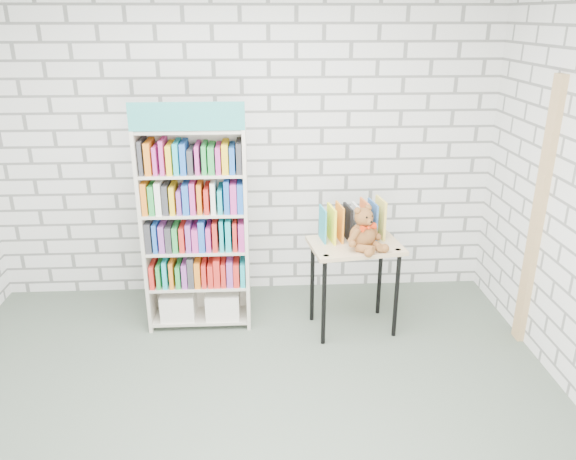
{
  "coord_description": "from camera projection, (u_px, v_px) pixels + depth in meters",
  "views": [
    {
      "loc": [
        0.12,
        -2.92,
        2.48
      ],
      "look_at": [
        0.34,
        0.95,
        0.99
      ],
      "focal_mm": 35.0,
      "sensor_mm": 36.0,
      "label": 1
    }
  ],
  "objects": [
    {
      "name": "display_table",
      "position": [
        355.0,
        256.0,
        4.52
      ],
      "size": [
        0.78,
        0.59,
        0.77
      ],
      "color": "tan",
      "rests_on": "ground"
    },
    {
      "name": "teddy_bear",
      "position": [
        365.0,
        232.0,
        4.34
      ],
      "size": [
        0.33,
        0.32,
        0.34
      ],
      "color": "brown",
      "rests_on": "display_table"
    },
    {
      "name": "room_shell",
      "position": [
        234.0,
        155.0,
        2.96
      ],
      "size": [
        4.52,
        4.02,
        2.81
      ],
      "color": "silver",
      "rests_on": "ground"
    },
    {
      "name": "table_books",
      "position": [
        352.0,
        221.0,
        4.54
      ],
      "size": [
        0.52,
        0.29,
        0.3
      ],
      "color": "teal",
      "rests_on": "display_table"
    },
    {
      "name": "bookshelf",
      "position": [
        196.0,
        228.0,
        4.54
      ],
      "size": [
        0.84,
        0.33,
        1.89
      ],
      "color": "beige",
      "rests_on": "ground"
    },
    {
      "name": "ground",
      "position": [
        244.0,
        427.0,
        3.61
      ],
      "size": [
        4.5,
        4.5,
        0.0
      ],
      "primitive_type": "plane",
      "color": "#4C594B",
      "rests_on": "ground"
    },
    {
      "name": "door_trim",
      "position": [
        538.0,
        217.0,
        4.23
      ],
      "size": [
        0.05,
        0.12,
        2.1
      ],
      "primitive_type": "cube",
      "color": "tan",
      "rests_on": "ground"
    }
  ]
}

